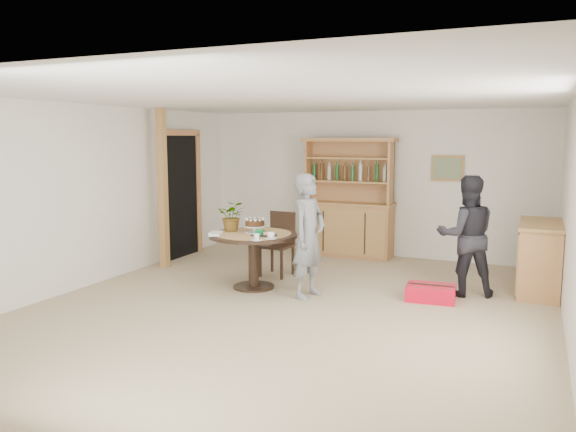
{
  "coord_description": "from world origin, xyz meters",
  "views": [
    {
      "loc": [
        2.63,
        -6.0,
        2.05
      ],
      "look_at": [
        -0.25,
        0.51,
        1.05
      ],
      "focal_mm": 35.0,
      "sensor_mm": 36.0,
      "label": 1
    }
  ],
  "objects_px": {
    "dining_table": "(253,244)",
    "red_suitcase": "(431,293)",
    "hutch": "(349,216)",
    "teen_boy": "(309,236)",
    "adult_person": "(466,236)",
    "dining_chair": "(279,239)",
    "sideboard": "(540,257)"
  },
  "relations": [
    {
      "from": "dining_table",
      "to": "red_suitcase",
      "type": "distance_m",
      "value": 2.42
    },
    {
      "from": "hutch",
      "to": "teen_boy",
      "type": "height_order",
      "value": "hutch"
    },
    {
      "from": "red_suitcase",
      "to": "adult_person",
      "type": "bearing_deg",
      "value": 47.48
    },
    {
      "from": "dining_chair",
      "to": "teen_boy",
      "type": "xyz_separation_m",
      "value": [
        0.84,
        -0.93,
        0.26
      ]
    },
    {
      "from": "adult_person",
      "to": "red_suitcase",
      "type": "height_order",
      "value": "adult_person"
    },
    {
      "from": "hutch",
      "to": "adult_person",
      "type": "relative_size",
      "value": 1.3
    },
    {
      "from": "adult_person",
      "to": "teen_boy",
      "type": "bearing_deg",
      "value": 6.75
    },
    {
      "from": "dining_table",
      "to": "red_suitcase",
      "type": "xyz_separation_m",
      "value": [
        2.33,
        0.36,
        -0.5
      ]
    },
    {
      "from": "dining_chair",
      "to": "adult_person",
      "type": "bearing_deg",
      "value": 3.79
    },
    {
      "from": "teen_boy",
      "to": "red_suitcase",
      "type": "bearing_deg",
      "value": -62.19
    },
    {
      "from": "sideboard",
      "to": "dining_chair",
      "type": "xyz_separation_m",
      "value": [
        -3.57,
        -0.5,
        0.06
      ]
    },
    {
      "from": "dining_table",
      "to": "adult_person",
      "type": "bearing_deg",
      "value": 17.01
    },
    {
      "from": "hutch",
      "to": "dining_table",
      "type": "xyz_separation_m",
      "value": [
        -0.54,
        -2.57,
        -0.08
      ]
    },
    {
      "from": "sideboard",
      "to": "dining_chair",
      "type": "relative_size",
      "value": 1.33
    },
    {
      "from": "red_suitcase",
      "to": "teen_boy",
      "type": "bearing_deg",
      "value": -167.69
    },
    {
      "from": "dining_table",
      "to": "dining_chair",
      "type": "bearing_deg",
      "value": 89.62
    },
    {
      "from": "hutch",
      "to": "red_suitcase",
      "type": "xyz_separation_m",
      "value": [
        1.8,
        -2.21,
        -0.59
      ]
    },
    {
      "from": "dining_chair",
      "to": "teen_boy",
      "type": "relative_size",
      "value": 0.59
    },
    {
      "from": "dining_chair",
      "to": "adult_person",
      "type": "height_order",
      "value": "adult_person"
    },
    {
      "from": "dining_table",
      "to": "teen_boy",
      "type": "xyz_separation_m",
      "value": [
        0.85,
        -0.1,
        0.19
      ]
    },
    {
      "from": "dining_chair",
      "to": "red_suitcase",
      "type": "height_order",
      "value": "dining_chair"
    },
    {
      "from": "dining_table",
      "to": "adult_person",
      "type": "height_order",
      "value": "adult_person"
    },
    {
      "from": "hutch",
      "to": "teen_boy",
      "type": "bearing_deg",
      "value": -83.3
    },
    {
      "from": "sideboard",
      "to": "dining_table",
      "type": "distance_m",
      "value": 3.82
    },
    {
      "from": "dining_table",
      "to": "teen_boy",
      "type": "distance_m",
      "value": 0.88
    },
    {
      "from": "sideboard",
      "to": "dining_table",
      "type": "relative_size",
      "value": 1.05
    },
    {
      "from": "red_suitcase",
      "to": "hutch",
      "type": "bearing_deg",
      "value": 124.14
    },
    {
      "from": "adult_person",
      "to": "dining_table",
      "type": "bearing_deg",
      "value": -2.89
    },
    {
      "from": "teen_boy",
      "to": "adult_person",
      "type": "distance_m",
      "value": 2.06
    },
    {
      "from": "red_suitcase",
      "to": "dining_table",
      "type": "bearing_deg",
      "value": -176.17
    },
    {
      "from": "dining_chair",
      "to": "teen_boy",
      "type": "distance_m",
      "value": 1.28
    },
    {
      "from": "hutch",
      "to": "adult_person",
      "type": "bearing_deg",
      "value": -39.13
    }
  ]
}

